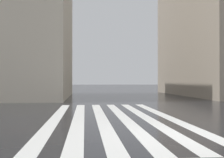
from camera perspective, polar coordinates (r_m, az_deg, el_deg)
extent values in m
plane|color=black|center=(8.78, 13.83, -11.18)|extent=(220.00, 220.00, 0.00)
cube|color=silver|center=(12.79, 11.41, -7.75)|extent=(13.00, 0.50, 0.01)
cube|color=silver|center=(12.54, 6.99, -7.90)|extent=(13.00, 0.50, 0.01)
cube|color=silver|center=(12.36, 2.42, -8.01)|extent=(13.00, 0.50, 0.01)
cube|color=silver|center=(12.26, -2.26, -8.08)|extent=(13.00, 0.50, 0.01)
cube|color=silver|center=(12.24, -6.98, -8.09)|extent=(13.00, 0.50, 0.01)
cube|color=silver|center=(12.31, -11.69, -8.04)|extent=(13.00, 0.50, 0.01)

